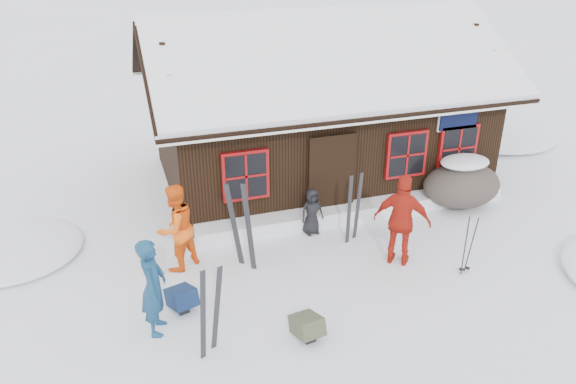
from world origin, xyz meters
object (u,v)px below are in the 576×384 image
Objects in this scene: skier_teal at (153,287)px; ski_poles at (468,246)px; skier_crouched at (312,211)px; backpack_olive at (307,329)px; skier_orange_left at (176,228)px; backpack_blue at (182,301)px; ski_pair_left at (210,313)px; skier_orange_right at (402,221)px; boulder at (462,184)px.

skier_teal is 5.99m from ski_poles.
backpack_olive is at bearing -117.56° from skier_crouched.
backpack_blue is at bearing 50.93° from skier_orange_left.
backpack_olive is at bearing -52.86° from backpack_blue.
backpack_olive is at bearing -98.12° from skier_teal.
skier_teal reaches higher than skier_crouched.
skier_orange_left reaches higher than backpack_blue.
ski_pair_left is 1.42m from backpack_blue.
ski_pair_left is at bearing 55.95° from skier_orange_right.
skier_orange_left reaches higher than boulder.
skier_orange_left is 1.14× the size of ski_pair_left.
skier_orange_right is (4.28, -1.22, 0.06)m from skier_orange_left.
skier_teal is at bearing -151.33° from backpack_blue.
ski_pair_left is (-4.13, -1.40, -0.22)m from skier_orange_right.
skier_orange_left is 5.71m from ski_poles.
ski_poles reaches higher than backpack_olive.
skier_crouched is (3.64, 2.30, -0.35)m from skier_teal.
ski_pair_left is at bearing -172.73° from ski_poles.
ski_poles is (5.98, -0.12, -0.28)m from skier_teal.
skier_orange_left reaches higher than backpack_olive.
skier_orange_right is 1.80× the size of skier_crouched.
skier_orange_left is 4.45m from skier_orange_right.
skier_orange_left is at bearing -5.05° from skier_teal.
skier_orange_right is (4.91, 0.61, 0.08)m from skier_teal.
ski_poles is (2.34, -2.42, 0.06)m from skier_crouched.
ski_poles is at bearing 126.94° from skier_orange_left.
skier_orange_left is 1.68× the size of skier_crouched.
skier_orange_right is 3.33× the size of backpack_blue.
ski_poles reaches higher than backpack_blue.
backpack_olive is (1.57, -0.16, -0.59)m from ski_pair_left.
skier_orange_right is 3.44× the size of backpack_olive.
backpack_blue is at bearing 134.17° from backpack_olive.
ski_pair_left reaches higher than skier_crouched.
skier_orange_right reaches higher than backpack_olive.
backpack_olive is at bearing -146.85° from boulder.
skier_orange_left is at bearing 69.50° from ski_pair_left.
backpack_blue is (-7.08, -1.98, -0.42)m from boulder.
skier_teal is 3.05× the size of backpack_blue.
skier_teal is at bearing 44.32° from skier_orange_right.
skier_crouched is at bearing 23.25° from ski_pair_left.
ski_pair_left is at bearing -121.39° from skier_teal.
boulder is at bearing -108.02° from skier_orange_right.
skier_orange_right is at bearing 131.07° from skier_orange_left.
skier_crouched is at bearing 134.04° from ski_poles.
skier_crouched is at bearing -43.92° from skier_teal.
backpack_olive is (1.87, -1.42, -0.01)m from backpack_blue.
skier_orange_left is 0.93× the size of boulder.
boulder is at bearing 24.50° from backpack_olive.
boulder reaches higher than backpack_blue.
backpack_blue is 1.03× the size of backpack_olive.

